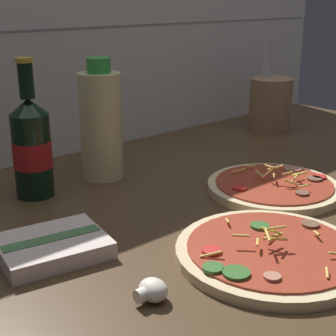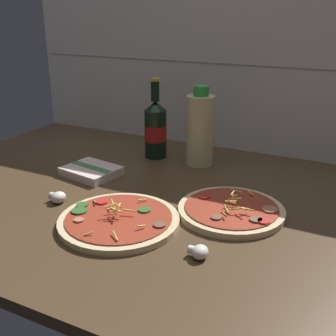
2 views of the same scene
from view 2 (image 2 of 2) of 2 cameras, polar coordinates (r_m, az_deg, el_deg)
counter_slab at (r=101.45cm, az=2.83°, el=-5.61°), size 160.00×90.00×2.50cm
tile_backsplash at (r=134.76cm, az=11.16°, el=13.51°), size 160.00×1.13×60.00cm
pizza_near at (r=92.58cm, az=-6.68°, el=-7.04°), size 26.36×26.36×4.87cm
pizza_far at (r=97.30cm, az=8.60°, el=-5.65°), size 24.23×24.23×5.29cm
beer_bottle at (r=130.07cm, az=-1.70°, el=5.36°), size 6.82×6.82×24.48cm
oil_bottle at (r=123.77cm, az=4.37°, el=5.26°), size 8.12×8.12×23.33cm
mushroom_left at (r=80.47cm, az=4.22°, el=-11.25°), size 3.83×3.65×2.56cm
mushroom_right at (r=104.78cm, az=-14.70°, el=-3.85°), size 4.06×3.87×2.71cm
dish_towel at (r=119.45cm, az=-10.34°, el=-0.43°), size 16.19×13.95×2.56cm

